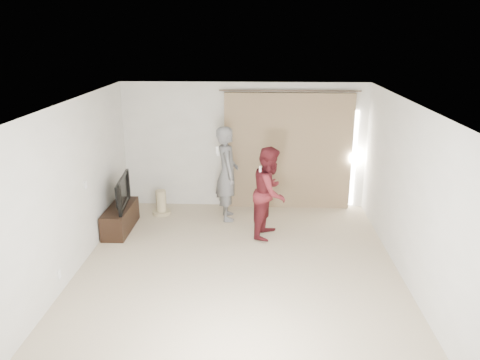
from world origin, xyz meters
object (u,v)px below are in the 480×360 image
Objects in this scene: tv_console at (120,218)px; tv at (118,192)px; person_woman at (270,192)px; person_man at (227,174)px.

tv is at bearing 0.00° from tv_console.
tv_console is 0.72× the size of person_woman.
tv is 2.08m from person_man.
person_man reaches higher than tv.
tv is 0.55× the size of person_man.
tv_console is 2.84m from person_woman.
person_man is (1.96, 0.66, 0.70)m from tv_console.
person_woman reaches higher than tv.
person_man is at bearing 18.53° from tv_console.
person_man is 1.12× the size of person_woman.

